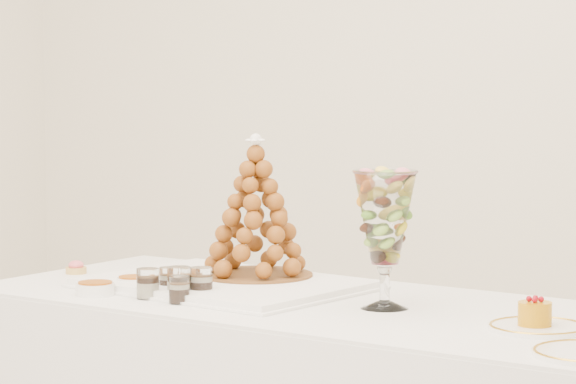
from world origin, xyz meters
The scene contains 13 objects.
lace_tray centered at (-0.28, 0.42, 0.71)m, with size 0.65×0.49×0.02m, color white.
macaron_vase centered at (0.20, 0.36, 0.90)m, with size 0.15×0.15×0.32m.
cake_plate centered at (0.60, 0.30, 0.70)m, with size 0.21×0.21×0.01m, color white.
pink_tart centered at (-0.77, 0.41, 0.71)m, with size 0.06×0.06×0.04m.
verrine_a centered at (-0.36, 0.28, 0.73)m, with size 0.05×0.05×0.06m, color white.
verrine_b centered at (-0.29, 0.23, 0.74)m, with size 0.06×0.06×0.08m, color white.
verrine_c centered at (-0.25, 0.26, 0.73)m, with size 0.06×0.06×0.07m, color white.
verrine_d centered at (-0.35, 0.19, 0.73)m, with size 0.05×0.05×0.07m, color white.
verrine_e centered at (-0.25, 0.17, 0.73)m, with size 0.05×0.05×0.07m, color white.
ramekin_back centered at (-0.48, 0.30, 0.71)m, with size 0.08×0.08×0.03m, color white.
ramekin_front centered at (-0.50, 0.16, 0.71)m, with size 0.10×0.10×0.03m, color white.
croquembouche centered at (-0.25, 0.51, 0.90)m, with size 0.31×0.31×0.37m.
mousse_cake centered at (0.59, 0.29, 0.73)m, with size 0.07×0.07×0.06m.
Camera 1 is at (1.62, -2.44, 1.25)m, focal length 85.00 mm.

